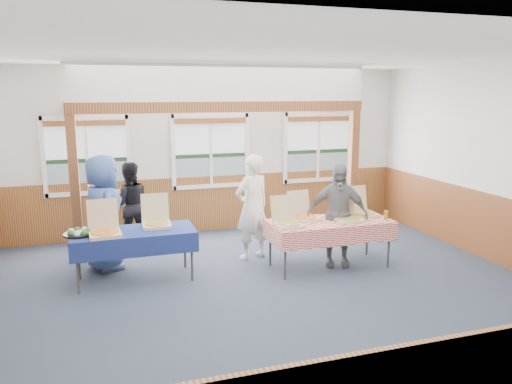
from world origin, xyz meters
TOP-DOWN VIEW (x-y plane):
  - floor at (0.00, 0.00)m, footprint 8.00×8.00m
  - ceiling at (0.00, 0.00)m, footprint 8.00×8.00m
  - wall_back at (0.00, 3.50)m, footprint 8.00×0.00m
  - wall_front at (0.00, -3.50)m, footprint 8.00×0.00m
  - wall_right at (4.00, 0.00)m, footprint 0.00×8.00m
  - wainscot_back at (0.00, 3.48)m, footprint 7.98×0.05m
  - wainscot_right at (3.98, 0.00)m, footprint 0.05×6.98m
  - window_left at (-2.30, 3.46)m, footprint 1.56×0.10m
  - window_mid at (0.00, 3.46)m, footprint 1.56×0.10m
  - window_right at (2.30, 3.46)m, footprint 1.56×0.10m
  - post_left at (-2.50, 2.30)m, footprint 0.15×0.15m
  - post_right at (2.50, 2.30)m, footprint 0.15×0.15m
  - cross_beam at (0.00, 2.30)m, footprint 5.15×0.18m
  - table_left at (-1.69, 1.16)m, footprint 1.93×1.44m
  - table_right at (1.30, 0.80)m, footprint 2.11×1.57m
  - pizza_box_a at (-2.09, 1.05)m, footprint 0.46×0.55m
  - pizza_box_b at (-1.34, 1.32)m, footprint 0.44×0.53m
  - pizza_box_c at (0.55, 0.70)m, footprint 0.41×0.49m
  - pizza_box_d at (0.94, 0.99)m, footprint 0.45×0.52m
  - pizza_box_e at (1.55, 0.72)m, footprint 0.45×0.54m
  - pizza_box_f at (1.94, 0.94)m, footprint 0.44×0.53m
  - veggie_tray at (-2.44, 1.16)m, footprint 0.43×0.43m
  - drink_glass at (2.15, 0.55)m, footprint 0.07×0.07m
  - woman_white at (0.26, 1.57)m, footprint 0.74×0.60m
  - woman_black at (-1.63, 2.92)m, footprint 0.77×0.61m
  - man_blue at (-2.09, 1.81)m, footprint 0.74×0.98m
  - person_grey at (1.45, 0.85)m, footprint 1.05×0.72m

SIDE VIEW (x-z plane):
  - floor at x=0.00m, z-range 0.00..0.00m
  - wainscot_back at x=0.00m, z-range 0.00..1.10m
  - wainscot_right at x=3.98m, z-range 0.00..1.10m
  - table_left at x=-1.69m, z-range 0.32..1.08m
  - table_right at x=1.30m, z-range 0.32..1.08m
  - woman_black at x=-1.63m, z-range 0.00..1.53m
  - veggie_tray at x=-2.44m, z-range 0.74..0.84m
  - pizza_box_d at x=0.94m, z-range 0.61..1.04m
  - pizza_box_c at x=0.55m, z-range 0.61..1.04m
  - person_grey at x=1.45m, z-range 0.00..1.65m
  - pizza_box_f at x=1.94m, z-range 0.60..1.05m
  - pizza_box_b at x=-1.34m, z-range 0.60..1.05m
  - pizza_box_e at x=1.55m, z-range 0.59..1.06m
  - pizza_box_a at x=-2.09m, z-range 0.59..1.06m
  - drink_glass at x=2.15m, z-range 0.76..0.91m
  - woman_white at x=0.26m, z-range 0.00..1.75m
  - man_blue at x=-2.09m, z-range 0.00..1.81m
  - post_left at x=-2.50m, z-range 0.00..2.40m
  - post_right at x=2.50m, z-range 0.00..2.40m
  - wall_back at x=0.00m, z-range -2.40..5.60m
  - wall_front at x=0.00m, z-range -2.40..5.60m
  - wall_right at x=4.00m, z-range -2.40..5.60m
  - window_left at x=-2.30m, z-range 0.95..2.41m
  - window_mid at x=0.00m, z-range 0.95..2.41m
  - window_right at x=2.30m, z-range 0.95..2.41m
  - cross_beam at x=0.00m, z-range 2.40..2.58m
  - ceiling at x=0.00m, z-range 3.20..3.20m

